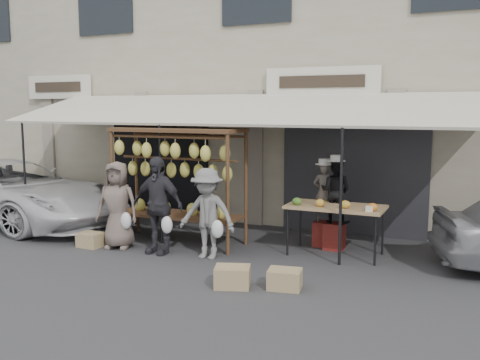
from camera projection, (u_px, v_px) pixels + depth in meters
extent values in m
plane|color=#2D2D30|center=(175.00, 265.00, 8.95)|extent=(90.00, 90.00, 0.00)
cube|color=#B8AF99|center=(299.00, 75.00, 14.35)|extent=(24.00, 6.00, 7.00)
cube|color=#232328|center=(354.00, 175.00, 11.01)|extent=(3.00, 0.10, 2.50)
cube|color=black|center=(160.00, 165.00, 12.93)|extent=(2.60, 0.10, 2.50)
cube|color=silver|center=(322.00, 82.00, 10.99)|extent=(2.40, 0.10, 0.60)
cube|color=silver|center=(59.00, 87.00, 13.84)|extent=(2.00, 0.10, 0.60)
cube|color=beige|center=(233.00, 109.00, 10.68)|extent=(10.00, 2.34, 0.63)
cylinder|color=black|center=(25.00, 175.00, 11.67)|extent=(0.05, 0.05, 2.30)
cylinder|color=black|center=(161.00, 185.00, 10.24)|extent=(0.05, 0.05, 2.30)
cylinder|color=black|center=(341.00, 197.00, 8.82)|extent=(0.05, 0.05, 2.30)
cylinder|color=#452D17|center=(113.00, 186.00, 10.46)|extent=(0.07, 0.07, 2.20)
cylinder|color=#452D17|center=(228.00, 194.00, 9.44)|extent=(0.07, 0.07, 2.20)
cylinder|color=#452D17|center=(137.00, 181.00, 11.18)|extent=(0.07, 0.07, 2.20)
cylinder|color=#452D17|center=(246.00, 188.00, 10.16)|extent=(0.07, 0.07, 2.20)
cube|color=#452D17|center=(177.00, 130.00, 10.16)|extent=(2.60, 0.90, 0.07)
cylinder|color=#452D17|center=(168.00, 137.00, 9.86)|extent=(2.50, 0.05, 0.05)
cylinder|color=#452D17|center=(187.00, 135.00, 10.50)|extent=(2.50, 0.05, 0.05)
cylinder|color=#452D17|center=(178.00, 159.00, 10.24)|extent=(2.50, 0.05, 0.05)
cube|color=#452D17|center=(179.00, 215.00, 10.38)|extent=(2.50, 0.80, 0.05)
ellipsoid|color=#ECE45C|center=(119.00, 148.00, 10.34)|extent=(0.20, 0.18, 0.30)
ellipsoid|color=#ECE45C|center=(137.00, 148.00, 10.35)|extent=(0.20, 0.18, 0.30)
ellipsoid|color=#ECE45C|center=(147.00, 150.00, 10.09)|extent=(0.20, 0.18, 0.30)
ellipsoid|color=#ECE45C|center=(165.00, 148.00, 10.09)|extent=(0.20, 0.18, 0.30)
ellipsoid|color=#ECE45C|center=(175.00, 151.00, 9.83)|extent=(0.20, 0.18, 0.30)
ellipsoid|color=#ECE45C|center=(194.00, 151.00, 9.84)|extent=(0.20, 0.18, 0.30)
ellipsoid|color=#ECE45C|center=(205.00, 154.00, 9.58)|extent=(0.20, 0.18, 0.30)
ellipsoid|color=#ECE45C|center=(225.00, 153.00, 9.59)|extent=(0.20, 0.18, 0.30)
ellipsoid|color=#ECE45C|center=(133.00, 168.00, 10.70)|extent=(0.20, 0.18, 0.30)
ellipsoid|color=#ECE45C|center=(145.00, 169.00, 10.57)|extent=(0.20, 0.18, 0.30)
ellipsoid|color=#ECE45C|center=(158.00, 169.00, 10.45)|extent=(0.20, 0.18, 0.30)
ellipsoid|color=#ECE45C|center=(171.00, 170.00, 10.33)|extent=(0.20, 0.18, 0.30)
ellipsoid|color=#ECE45C|center=(185.00, 170.00, 10.20)|extent=(0.20, 0.18, 0.30)
ellipsoid|color=#ECE45C|center=(199.00, 172.00, 10.08)|extent=(0.20, 0.18, 0.30)
ellipsoid|color=#ECE45C|center=(213.00, 172.00, 9.96)|extent=(0.20, 0.18, 0.30)
ellipsoid|color=#ECE45C|center=(227.00, 174.00, 9.84)|extent=(0.20, 0.18, 0.30)
cube|color=tan|center=(336.00, 207.00, 9.46)|extent=(1.70, 0.90, 0.05)
cylinder|color=black|center=(287.00, 232.00, 9.51)|extent=(0.04, 0.04, 0.85)
cylinder|color=black|center=(375.00, 241.00, 8.88)|extent=(0.04, 0.04, 0.85)
cylinder|color=black|center=(300.00, 224.00, 10.17)|extent=(0.04, 0.04, 0.85)
cylinder|color=black|center=(383.00, 231.00, 9.54)|extent=(0.04, 0.04, 0.85)
ellipsoid|color=#477226|center=(297.00, 201.00, 9.47)|extent=(0.18, 0.14, 0.14)
ellipsoid|color=gold|center=(320.00, 203.00, 9.32)|extent=(0.18, 0.14, 0.14)
ellipsoid|color=gold|center=(345.00, 204.00, 9.17)|extent=(0.18, 0.14, 0.14)
ellipsoid|color=orange|center=(373.00, 207.00, 8.92)|extent=(0.18, 0.14, 0.14)
imported|color=#59524E|center=(324.00, 192.00, 10.06)|extent=(0.45, 0.34, 1.13)
imported|color=black|center=(335.00, 191.00, 9.81)|extent=(0.61, 0.50, 1.19)
imported|color=#6C5C54|center=(118.00, 205.00, 9.96)|extent=(0.90, 0.69, 1.63)
imported|color=#302F34|center=(158.00, 205.00, 9.61)|extent=(1.05, 0.47, 1.76)
imported|color=slate|center=(207.00, 214.00, 9.28)|extent=(1.05, 0.64, 1.59)
cube|color=maroon|center=(323.00, 234.00, 10.17)|extent=(0.35, 0.35, 0.47)
cube|color=maroon|center=(334.00, 236.00, 9.93)|extent=(0.43, 0.43, 0.50)
cube|color=tan|center=(232.00, 277.00, 7.85)|extent=(0.61, 0.54, 0.31)
cube|color=tan|center=(285.00, 279.00, 7.77)|extent=(0.54, 0.44, 0.29)
cube|color=tan|center=(91.00, 240.00, 10.11)|extent=(0.47, 0.36, 0.27)
imported|color=silver|center=(7.00, 175.00, 12.68)|extent=(5.32, 3.35, 2.05)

